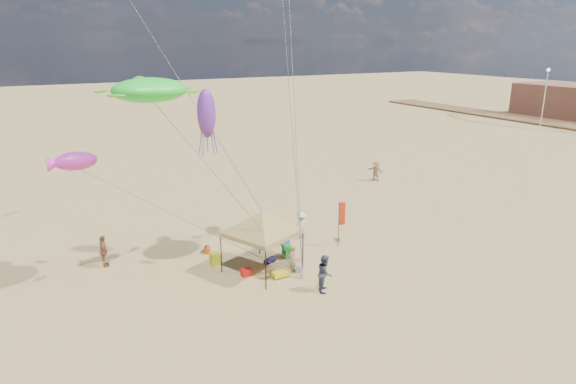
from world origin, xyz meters
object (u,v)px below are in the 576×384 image
feather_flag (341,216)px  lamp_north (546,88)px  canopy_tent (262,214)px  chair_yellow (215,259)px  person_near_c (301,225)px  cooler_red (246,272)px  chair_green (288,252)px  beach_cart (280,274)px  person_far_a (104,251)px  person_near_a (292,259)px  cooler_blue (285,242)px  person_near_b (325,273)px  person_far_c (376,171)px

feather_flag → lamp_north: 56.23m
canopy_tent → chair_yellow: size_ratio=8.21×
chair_yellow → person_near_c: bearing=9.9°
lamp_north → cooler_red: bearing=-157.7°
chair_green → beach_cart: chair_green is taller
chair_yellow → person_far_a: size_ratio=0.39×
person_near_a → person_far_a: 10.31m
cooler_blue → chair_green: bearing=-113.2°
chair_green → person_near_b: bearing=-94.1°
chair_green → person_far_c: bearing=35.7°
cooler_red → person_near_a: person_near_a is taller
cooler_red → beach_cart: (1.48, -1.03, 0.01)m
person_near_c → person_far_c: size_ratio=0.96×
chair_yellow → lamp_north: 62.93m
chair_yellow → person_far_c: 21.00m
cooler_blue → person_far_c: (14.00, 8.88, 0.71)m
feather_flag → person_near_b: (-3.91, -4.29, -0.94)m
person_near_a → person_far_a: bearing=-64.6°
beach_cart → chair_yellow: bearing=128.3°
person_far_a → feather_flag: bearing=-105.7°
person_near_a → beach_cart: bearing=-18.4°
lamp_north → feather_flag: bearing=-156.0°
person_near_b → lamp_north: lamp_north is taller
person_far_c → chair_yellow: bearing=-78.8°
chair_yellow → person_near_a: (3.26, -2.89, 0.43)m
beach_cart → person_near_c: size_ratio=0.52×
cooler_red → person_far_c: bearing=33.1°
cooler_blue → beach_cart: (-2.28, -3.72, 0.01)m
cooler_red → lamp_north: 62.80m
beach_cart → cooler_blue: bearing=58.5°
canopy_tent → beach_cart: (0.44, -1.21, -3.01)m
cooler_red → person_far_a: size_ratio=0.30×
feather_flag → canopy_tent: bearing=-172.4°
chair_yellow → person_far_c: size_ratio=0.39×
beach_cart → person_near_b: bearing=-61.9°
feather_flag → person_near_b: feather_flag is taller
cooler_blue → beach_cart: size_ratio=0.60×
canopy_tent → person_near_b: canopy_tent is taller
cooler_blue → person_near_a: 3.87m
canopy_tent → person_far_c: size_ratio=3.20×
canopy_tent → person_near_a: 2.92m
cooler_red → person_near_c: (5.20, 3.12, 0.67)m
cooler_blue → person_near_c: (1.44, 0.44, 0.67)m
cooler_red → person_near_b: person_near_b is taller
chair_yellow → chair_green: bearing=-14.6°
canopy_tent → cooler_red: bearing=-170.3°
chair_yellow → cooler_red: bearing=-65.1°
chair_green → person_near_a: size_ratio=0.45×
chair_green → beach_cart: (-1.56, -2.04, -0.15)m
person_far_c → lamp_north: 42.20m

